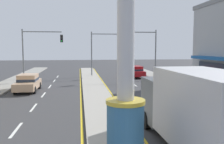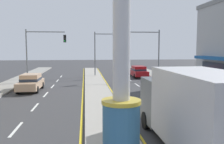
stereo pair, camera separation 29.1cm
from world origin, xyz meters
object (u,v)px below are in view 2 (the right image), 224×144
at_px(sedan_near_right_lane, 138,71).
at_px(sedan_near_left_lane, 31,82).
at_px(traffic_light_right_side, 145,46).
at_px(traffic_light_left_side, 41,46).
at_px(district_sign, 122,38).
at_px(traffic_light_median_far, 106,46).
at_px(box_truck_far_right_lane, 193,108).

xyz_separation_m(sedan_near_right_lane, sedan_near_left_lane, (-12.16, -9.05, 0.00)).
bearing_deg(traffic_light_right_side, traffic_light_left_side, 175.98).
xyz_separation_m(district_sign, traffic_light_left_side, (-6.37, 22.90, 0.05)).
distance_m(traffic_light_left_side, traffic_light_median_far, 8.86).
bearing_deg(traffic_light_right_side, sedan_near_right_lane, 96.73).
distance_m(traffic_light_right_side, sedan_near_right_lane, 4.22).
bearing_deg(traffic_light_left_side, sedan_near_left_lane, -87.83).
xyz_separation_m(district_sign, box_truck_far_right_lane, (2.80, 1.06, -2.51)).
height_order(traffic_light_right_side, sedan_near_left_lane, traffic_light_right_side).
xyz_separation_m(traffic_light_left_side, box_truck_far_right_lane, (9.16, -21.84, -2.55)).
distance_m(traffic_light_right_side, box_truck_far_right_lane, 21.40).
relative_size(traffic_light_median_far, sedan_near_left_lane, 1.44).
distance_m(traffic_light_right_side, traffic_light_median_far, 6.29).
height_order(traffic_light_right_side, box_truck_far_right_lane, traffic_light_right_side).
relative_size(sedan_near_right_lane, box_truck_far_right_lane, 0.63).
height_order(traffic_light_median_far, box_truck_far_right_lane, traffic_light_median_far).
bearing_deg(traffic_light_left_side, box_truck_far_right_lane, -67.24).
xyz_separation_m(sedan_near_right_lane, box_truck_far_right_lane, (-3.28, -23.35, 0.91)).
height_order(box_truck_far_right_lane, sedan_near_left_lane, box_truck_far_right_lane).
distance_m(traffic_light_median_far, sedan_near_left_lane, 13.93).
height_order(sedan_near_right_lane, sedan_near_left_lane, same).
distance_m(traffic_light_left_side, sedan_near_right_lane, 13.01).
xyz_separation_m(district_sign, traffic_light_right_side, (6.37, 22.00, 0.05)).
distance_m(traffic_light_left_side, box_truck_far_right_lane, 23.83).
relative_size(traffic_light_right_side, sedan_near_left_lane, 1.44).
relative_size(traffic_light_right_side, box_truck_far_right_lane, 0.90).
bearing_deg(sedan_near_left_lane, traffic_light_median_far, 54.32).
bearing_deg(district_sign, traffic_light_median_far, 86.09).
height_order(traffic_light_left_side, box_truck_far_right_lane, traffic_light_left_side).
height_order(traffic_light_median_far, sedan_near_right_lane, traffic_light_median_far).
relative_size(traffic_light_right_side, sedan_near_right_lane, 1.42).
height_order(traffic_light_median_far, sedan_near_left_lane, traffic_light_median_far).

